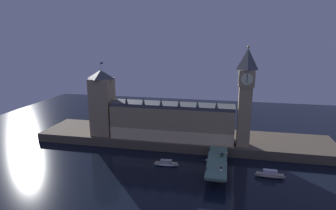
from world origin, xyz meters
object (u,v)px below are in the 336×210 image
pedestrian_far_rail (210,149)px  street_lamp_near (206,163)px  car_southbound_trail (222,155)px  street_lamp_mid (227,155)px  boat_upstream (166,164)px  boat_downstream (270,175)px  clock_tower (245,95)px  car_southbound_lead (221,169)px  victoria_tower (102,102)px  street_lamp_far (210,144)px  pedestrian_near_rail (207,168)px

pedestrian_far_rail → street_lamp_near: (-0.40, -28.92, 3.35)m
car_southbound_trail → street_lamp_mid: (2.96, -7.43, 3.03)m
pedestrian_far_rail → street_lamp_mid: size_ratio=0.28×
pedestrian_far_rail → boat_upstream: size_ratio=0.10×
car_southbound_trail → boat_downstream: car_southbound_trail is taller
clock_tower → boat_upstream: clock_tower is taller
clock_tower → boat_downstream: size_ratio=3.91×
street_lamp_mid → boat_upstream: 38.36m
car_southbound_lead → street_lamp_near: size_ratio=0.59×
victoria_tower → boat_upstream: victoria_tower is taller
street_lamp_near → car_southbound_lead: bearing=16.9°
boat_downstream → car_southbound_lead: bearing=-158.3°
boat_upstream → street_lamp_far: bearing=26.9°
boat_downstream → pedestrian_far_rail: bearing=156.4°
clock_tower → car_southbound_lead: (-13.35, -43.01, -34.13)m
pedestrian_near_rail → boat_upstream: size_ratio=0.11×
victoria_tower → boat_upstream: size_ratio=3.43×
clock_tower → boat_upstream: size_ratio=4.19×
boat_upstream → car_southbound_lead: bearing=-21.9°
clock_tower → pedestrian_far_rail: 43.26m
street_lamp_near → boat_upstream: size_ratio=0.42×
street_lamp_near → pedestrian_far_rail: bearing=89.2°
car_southbound_trail → victoria_tower: bearing=163.6°
pedestrian_far_rail → street_lamp_far: (-0.40, 0.52, 3.51)m
pedestrian_far_rail → street_lamp_near: street_lamp_near is taller
car_southbound_lead → boat_upstream: (-34.17, 13.76, -6.55)m
victoria_tower → boat_downstream: (118.56, -35.49, -29.41)m
pedestrian_far_rail → street_lamp_near: bearing=-90.8°
street_lamp_near → boat_upstream: bearing=148.1°
street_lamp_mid → street_lamp_far: bearing=126.9°
clock_tower → boat_downstream: (14.35, -31.99, -40.38)m
pedestrian_near_rail → street_lamp_near: (-0.40, -1.24, 3.30)m
victoria_tower → street_lamp_far: bearing=-13.3°
pedestrian_near_rail → street_lamp_mid: street_lamp_mid is taller
street_lamp_near → street_lamp_far: size_ratio=0.96×
pedestrian_near_rail → boat_upstream: (-26.49, 14.97, -6.74)m
victoria_tower → pedestrian_far_rail: bearing=-13.6°
pedestrian_far_rail → street_lamp_near: size_ratio=0.24×
car_southbound_trail → boat_upstream: bearing=-170.1°
clock_tower → car_southbound_trail: 43.50m
street_lamp_mid → boat_downstream: 26.43m
pedestrian_near_rail → street_lamp_near: size_ratio=0.26×
car_southbound_trail → street_lamp_mid: bearing=-68.3°
street_lamp_far → street_lamp_mid: bearing=-53.1°
street_lamp_near → boat_downstream: bearing=20.6°
car_southbound_trail → boat_downstream: (27.70, -8.67, -6.18)m
street_lamp_mid → street_lamp_far: 18.42m
pedestrian_near_rail → pedestrian_far_rail: size_ratio=1.05×
street_lamp_mid → victoria_tower: bearing=159.9°
clock_tower → street_lamp_mid: (-10.39, -30.75, -31.17)m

